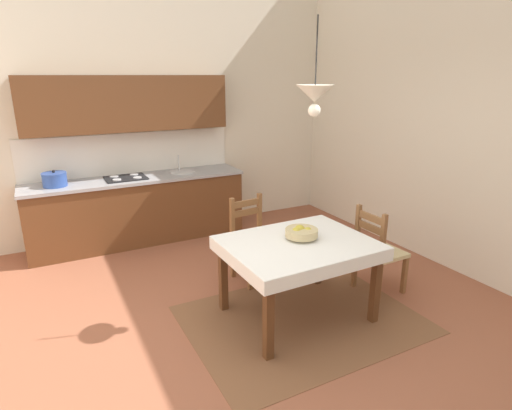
{
  "coord_description": "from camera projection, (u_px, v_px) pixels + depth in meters",
  "views": [
    {
      "loc": [
        -1.37,
        -2.85,
        2.2
      ],
      "look_at": [
        0.25,
        0.22,
        1.13
      ],
      "focal_mm": 29.59,
      "sensor_mm": 36.0,
      "label": 1
    }
  ],
  "objects": [
    {
      "name": "ground_plane",
      "position": [
        242.0,
        344.0,
        3.69
      ],
      "size": [
        6.21,
        6.67,
        0.1
      ],
      "primitive_type": "cube",
      "color": "#99563D"
    },
    {
      "name": "dining_table",
      "position": [
        298.0,
        254.0,
        3.86
      ],
      "size": [
        1.33,
        1.07,
        0.75
      ],
      "color": "#56331C",
      "rests_on": "ground_plane"
    },
    {
      "name": "area_rug",
      "position": [
        302.0,
        319.0,
        3.96
      ],
      "size": [
        2.1,
        1.6,
        0.01
      ],
      "primitive_type": "cube",
      "color": "brown",
      "rests_on": "ground_plane"
    },
    {
      "name": "wall_back",
      "position": [
        141.0,
        88.0,
        5.69
      ],
      "size": [
        6.21,
        0.12,
        4.06
      ],
      "primitive_type": "cube",
      "color": "silver",
      "rests_on": "ground_plane"
    },
    {
      "name": "fruit_bowl",
      "position": [
        301.0,
        232.0,
        3.88
      ],
      "size": [
        0.3,
        0.3,
        0.12
      ],
      "color": "tan",
      "rests_on": "dining_table"
    },
    {
      "name": "wall_right",
      "position": [
        490.0,
        92.0,
        4.35
      ],
      "size": [
        0.12,
        6.67,
        4.06
      ],
      "primitive_type": "cube",
      "color": "silver",
      "rests_on": "ground_plane"
    },
    {
      "name": "kitchen_cabinetry",
      "position": [
        136.0,
        180.0,
        5.65
      ],
      "size": [
        2.85,
        0.63,
        2.2
      ],
      "color": "brown",
      "rests_on": "ground_plane"
    },
    {
      "name": "pendant_lamp",
      "position": [
        315.0,
        95.0,
        3.54
      ],
      "size": [
        0.32,
        0.32,
        0.8
      ],
      "color": "black"
    },
    {
      "name": "dining_chair_kitchen_side",
      "position": [
        253.0,
        241.0,
        4.67
      ],
      "size": [
        0.46,
        0.46,
        0.93
      ],
      "color": "#D1BC89",
      "rests_on": "ground_plane"
    },
    {
      "name": "dining_chair_window_side",
      "position": [
        378.0,
        252.0,
        4.38
      ],
      "size": [
        0.43,
        0.43,
        0.93
      ],
      "color": "#D1BC89",
      "rests_on": "ground_plane"
    }
  ]
}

